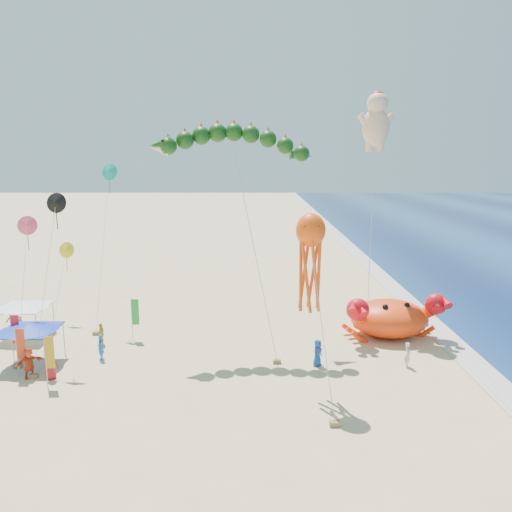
{
  "coord_description": "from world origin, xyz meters",
  "views": [
    {
      "loc": [
        -2.0,
        -30.98,
        12.99
      ],
      "look_at": [
        -2.0,
        2.0,
        6.5
      ],
      "focal_mm": 35.0,
      "sensor_mm": 36.0,
      "label": 1
    }
  ],
  "objects": [
    {
      "name": "canopy_blue",
      "position": [
        -16.44,
        -0.8,
        2.44
      ],
      "size": [
        3.67,
        3.67,
        2.71
      ],
      "color": "gray",
      "rests_on": "ground"
    },
    {
      "name": "canopy_white",
      "position": [
        -19.07,
        4.12,
        2.44
      ],
      "size": [
        3.61,
        3.61,
        2.71
      ],
      "color": "gray",
      "rests_on": "ground"
    },
    {
      "name": "octopus_kite",
      "position": [
        0.95,
        -4.41,
        7.8
      ],
      "size": [
        1.99,
        4.98,
        10.1
      ],
      "color": "#FE4E0D",
      "rests_on": "ground"
    },
    {
      "name": "small_kites",
      "position": [
        -16.21,
        3.03,
        7.77
      ],
      "size": [
        6.77,
        14.2,
        12.61
      ],
      "color": "black",
      "rests_on": "ground"
    },
    {
      "name": "beachgoers",
      "position": [
        -13.45,
        0.51,
        0.89
      ],
      "size": [
        29.09,
        9.99,
        1.88
      ],
      "color": "blue",
      "rests_on": "ground"
    },
    {
      "name": "foam_strip",
      "position": [
        12.0,
        0.0,
        0.01
      ],
      "size": [
        320.0,
        320.0,
        0.0
      ],
      "primitive_type": "plane",
      "color": "silver",
      "rests_on": "ground"
    },
    {
      "name": "feather_flags",
      "position": [
        -14.56,
        -0.97,
        2.01
      ],
      "size": [
        7.43,
        7.68,
        3.2
      ],
      "color": "gray",
      "rests_on": "ground"
    },
    {
      "name": "dragon_kite",
      "position": [
        -3.6,
        3.76,
        13.76
      ],
      "size": [
        10.98,
        6.44,
        14.97
      ],
      "color": "#10370F",
      "rests_on": "ground"
    },
    {
      "name": "ground",
      "position": [
        0.0,
        0.0,
        0.0
      ],
      "size": [
        320.0,
        320.0,
        0.0
      ],
      "primitive_type": "plane",
      "color": "#D1B784",
      "rests_on": "ground"
    },
    {
      "name": "crab_inflatable",
      "position": [
        7.85,
        4.16,
        1.49
      ],
      "size": [
        7.71,
        5.83,
        3.38
      ],
      "color": "#FF3B0D",
      "rests_on": "ground"
    },
    {
      "name": "cherub_kite",
      "position": [
        7.13,
        8.1,
        15.81
      ],
      "size": [
        2.04,
        4.04,
        17.96
      ],
      "color": "#FFC89B",
      "rests_on": "ground"
    }
  ]
}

